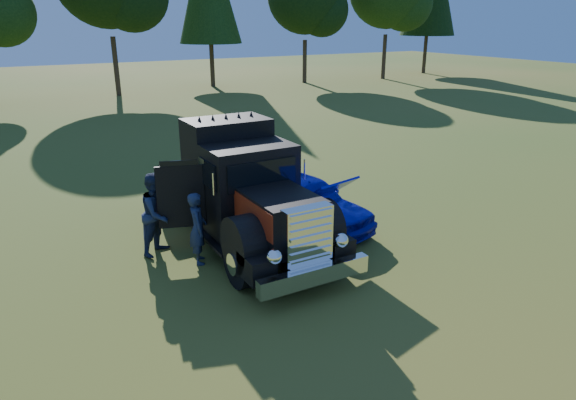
# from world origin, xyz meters

# --- Properties ---
(ground) EXTENTS (120.00, 120.00, 0.00)m
(ground) POSITION_xyz_m (0.00, 0.00, 0.00)
(ground) COLOR #2B5117
(ground) RESTS_ON ground
(diamond_t_truck) EXTENTS (3.34, 7.16, 3.00)m
(diamond_t_truck) POSITION_xyz_m (0.91, 1.63, 1.28)
(diamond_t_truck) COLOR black
(diamond_t_truck) RESTS_ON ground
(hotrod_coupe) EXTENTS (2.60, 4.50, 1.89)m
(hotrod_coupe) POSITION_xyz_m (2.76, 1.77, 0.72)
(hotrod_coupe) COLOR #1307A6
(hotrod_coupe) RESTS_ON ground
(spectator_near) EXTENTS (0.56, 0.71, 1.70)m
(spectator_near) POSITION_xyz_m (-0.48, 1.07, 0.85)
(spectator_near) COLOR #20244C
(spectator_near) RESTS_ON ground
(spectator_far) EXTENTS (1.23, 1.19, 2.00)m
(spectator_far) POSITION_xyz_m (-1.11, 2.05, 1.00)
(spectator_far) COLOR #21234D
(spectator_far) RESTS_ON ground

